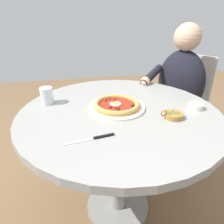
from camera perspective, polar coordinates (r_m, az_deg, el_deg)
The scene contains 9 objects.
ground_plane at distance 1.55m, azimuth 1.60°, elevation -24.93°, with size 6.00×6.00×0.02m, color brown.
dining_table at distance 1.13m, azimuth 1.99°, elevation -4.79°, with size 1.05×1.05×0.73m.
pizza_on_plate at distance 1.09m, azimuth 1.35°, elevation 1.88°, with size 0.30×0.30×0.04m.
water_glass at distance 1.20m, azimuth -17.76°, elevation 4.10°, with size 0.07×0.07×0.09m.
steak_knife at distance 0.85m, azimuth -4.19°, elevation -7.18°, with size 0.21×0.05×0.01m.
ramekin_capers at distance 1.18m, azimuth 22.38°, elevation 1.58°, with size 0.08×0.08×0.03m.
olive_pan at distance 1.04m, azimuth 16.75°, elevation -0.85°, with size 0.12×0.09×0.05m.
diner_person at distance 1.77m, azimuth 17.64°, elevation 1.99°, with size 0.58×0.44×1.13m.
cafe_chair_diner at distance 1.88m, azimuth 19.61°, elevation 3.93°, with size 0.55×0.55×0.88m.
Camera 1 is at (-0.22, -0.94, 1.20)m, focal length 32.67 mm.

